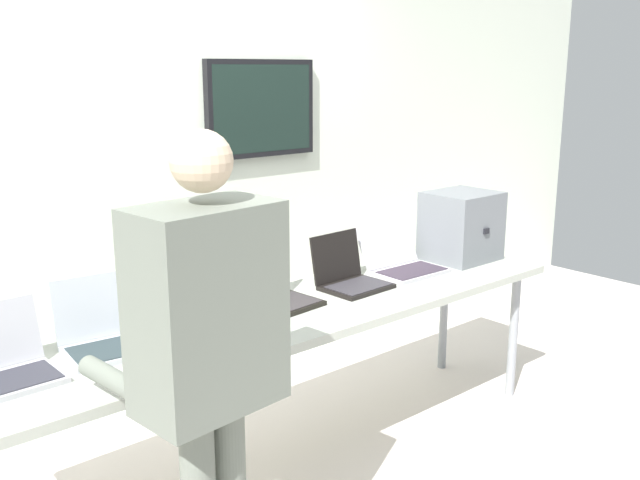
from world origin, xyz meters
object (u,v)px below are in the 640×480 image
object	(u,v)px
laptop_station_2	(207,312)
coffee_mug	(151,365)
workbench	(292,319)
laptop_station_5	(401,261)
equipment_box	(461,226)
laptop_station_4	(349,275)
person	(207,345)
laptop_station_0	(3,364)
laptop_station_3	(276,291)
laptop_station_1	(106,333)

from	to	relation	value
laptop_station_2	coffee_mug	size ratio (longest dim) A/B	4.68
workbench	laptop_station_5	size ratio (longest dim) A/B	7.81
equipment_box	laptop_station_5	world-z (taller)	equipment_box
laptop_station_2	laptop_station_4	world-z (taller)	laptop_station_4
laptop_station_2	person	xyz separation A→B (m)	(-0.42, -0.68, 0.18)
coffee_mug	workbench	bearing A→B (deg)	16.79
equipment_box	laptop_station_0	size ratio (longest dim) A/B	1.14
laptop_station_3	laptop_station_4	xyz separation A→B (m)	(0.43, -0.02, -0.00)
laptop_station_0	workbench	bearing A→B (deg)	-2.76
equipment_box	laptop_station_4	bearing A→B (deg)	178.27
laptop_station_1	laptop_station_5	bearing A→B (deg)	-0.42
laptop_station_0	coffee_mug	bearing A→B (deg)	-37.71
coffee_mug	equipment_box	bearing A→B (deg)	8.03
laptop_station_4	person	bearing A→B (deg)	-150.79
laptop_station_3	coffee_mug	xyz separation A→B (m)	(-0.81, -0.34, -0.02)
laptop_station_3	coffee_mug	bearing A→B (deg)	-156.99
equipment_box	laptop_station_2	world-z (taller)	equipment_box
laptop_station_0	laptop_station_4	bearing A→B (deg)	0.30
laptop_station_2	laptop_station_4	bearing A→B (deg)	0.41
laptop_station_1	laptop_station_5	world-z (taller)	laptop_station_1
laptop_station_3	coffee_mug	size ratio (longest dim) A/B	3.89
equipment_box	coffee_mug	world-z (taller)	equipment_box
laptop_station_0	laptop_station_4	world-z (taller)	laptop_station_4
equipment_box	laptop_station_1	xyz separation A→B (m)	(-2.08, 0.06, -0.13)
laptop_station_0	person	distance (m)	0.81
person	coffee_mug	distance (m)	0.42
laptop_station_2	coffee_mug	world-z (taller)	laptop_station_2
workbench	coffee_mug	distance (m)	0.87
laptop_station_2	laptop_station_4	size ratio (longest dim) A/B	1.20
laptop_station_2	laptop_station_5	bearing A→B (deg)	1.20
laptop_station_1	laptop_station_3	distance (m)	0.81
laptop_station_1	coffee_mug	distance (m)	0.35
laptop_station_5	workbench	bearing A→B (deg)	-173.82
laptop_station_4	laptop_station_3	bearing A→B (deg)	176.75
person	workbench	bearing A→B (deg)	37.04
laptop_station_1	laptop_station_5	distance (m)	1.64
laptop_station_5	person	bearing A→B (deg)	-156.52
coffee_mug	laptop_station_3	bearing A→B (deg)	23.01
laptop_station_0	laptop_station_1	world-z (taller)	laptop_station_1
laptop_station_1	workbench	bearing A→B (deg)	-6.79
workbench	laptop_station_0	xyz separation A→B (m)	(-1.23, 0.06, 0.11)
laptop_station_1	laptop_station_4	world-z (taller)	laptop_station_1
laptop_station_2	laptop_station_4	distance (m)	0.81
workbench	laptop_station_5	distance (m)	0.82
laptop_station_4	laptop_station_5	bearing A→B (deg)	2.81
laptop_station_2	laptop_station_4	xyz separation A→B (m)	(0.81, 0.01, 0.00)
laptop_station_5	equipment_box	bearing A→B (deg)	-5.86
coffee_mug	laptop_station_5	bearing A→B (deg)	11.65
equipment_box	laptop_station_4	size ratio (longest dim) A/B	1.17
laptop_station_0	laptop_station_5	distance (m)	2.04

